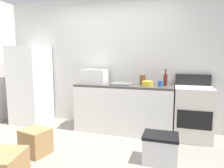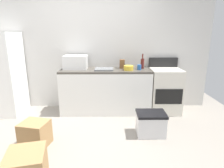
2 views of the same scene
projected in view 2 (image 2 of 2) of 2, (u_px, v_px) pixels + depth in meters
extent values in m
plane|color=gray|center=(85.00, 142.00, 2.92)|extent=(6.00, 6.00, 0.00)
cube|color=silver|center=(92.00, 48.00, 4.07)|extent=(5.00, 0.10, 2.60)
cube|color=white|center=(106.00, 92.00, 3.97)|extent=(1.80, 0.60, 0.86)
cube|color=#4C473F|center=(106.00, 70.00, 3.85)|extent=(1.80, 0.60, 0.04)
cube|color=white|center=(2.00, 74.00, 3.80)|extent=(0.68, 0.66, 1.63)
cube|color=silver|center=(165.00, 91.00, 3.97)|extent=(0.60, 0.60, 0.90)
cube|color=black|center=(169.00, 97.00, 3.68)|extent=(0.52, 0.02, 0.30)
cube|color=black|center=(163.00, 62.00, 4.08)|extent=(0.60, 0.08, 0.20)
cube|color=white|center=(76.00, 62.00, 3.85)|extent=(0.46, 0.34, 0.27)
cube|color=slate|center=(104.00, 69.00, 3.78)|extent=(0.36, 0.32, 0.03)
cylinder|color=#591E19|center=(142.00, 64.00, 3.90)|extent=(0.07, 0.07, 0.20)
cylinder|color=#591E19|center=(143.00, 56.00, 3.86)|extent=(0.03, 0.03, 0.10)
cylinder|color=#2659A5|center=(139.00, 67.00, 3.78)|extent=(0.08, 0.08, 0.10)
cube|color=brown|center=(122.00, 64.00, 3.92)|extent=(0.10, 0.10, 0.18)
cylinder|color=gold|center=(129.00, 68.00, 3.74)|extent=(0.19, 0.19, 0.09)
cube|color=#A37A4C|center=(35.00, 134.00, 2.79)|extent=(0.44, 0.40, 0.37)
cube|color=silver|center=(151.00, 125.00, 3.10)|extent=(0.44, 0.34, 0.34)
cube|color=black|center=(151.00, 114.00, 3.05)|extent=(0.46, 0.36, 0.04)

